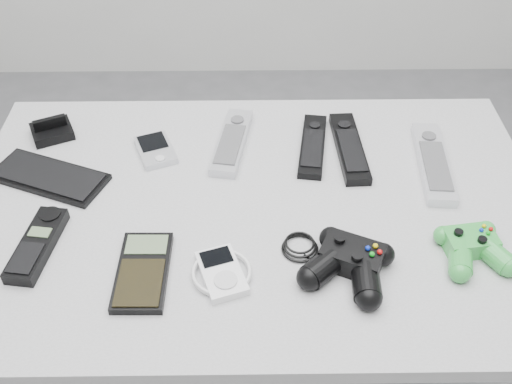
{
  "coord_description": "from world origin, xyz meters",
  "views": [
    {
      "loc": [
        -0.03,
        -0.83,
        1.54
      ],
      "look_at": [
        -0.02,
        0.02,
        0.77
      ],
      "focal_mm": 42.0,
      "sensor_mm": 36.0,
      "label": 1
    }
  ],
  "objects_px": {
    "remote_black_a": "(349,147)",
    "remote_black_b": "(313,145)",
    "mp3_player": "(222,272)",
    "controller_black": "(350,261)",
    "pda_keyboard": "(49,177)",
    "calculator": "(143,271)",
    "pda": "(155,150)",
    "remote_silver_b": "(433,162)",
    "controller_green": "(473,246)",
    "remote_silver_a": "(232,141)",
    "cordless_handset": "(37,244)",
    "desk": "(255,229)"
  },
  "relations": [
    {
      "from": "remote_black_a",
      "to": "remote_black_b",
      "type": "relative_size",
      "value": 1.11
    },
    {
      "from": "mp3_player",
      "to": "controller_black",
      "type": "height_order",
      "value": "controller_black"
    },
    {
      "from": "pda_keyboard",
      "to": "calculator",
      "type": "relative_size",
      "value": 1.36
    },
    {
      "from": "remote_black_a",
      "to": "calculator",
      "type": "bearing_deg",
      "value": -142.49
    },
    {
      "from": "pda",
      "to": "remote_silver_b",
      "type": "xyz_separation_m",
      "value": [
        0.57,
        -0.05,
        0.0
      ]
    },
    {
      "from": "controller_green",
      "to": "remote_black_b",
      "type": "bearing_deg",
      "value": 122.02
    },
    {
      "from": "remote_silver_a",
      "to": "remote_silver_b",
      "type": "xyz_separation_m",
      "value": [
        0.41,
        -0.07,
        0.0
      ]
    },
    {
      "from": "pda",
      "to": "remote_black_b",
      "type": "bearing_deg",
      "value": -19.76
    },
    {
      "from": "remote_black_a",
      "to": "cordless_handset",
      "type": "relative_size",
      "value": 1.34
    },
    {
      "from": "desk",
      "to": "remote_silver_b",
      "type": "xyz_separation_m",
      "value": [
        0.37,
        0.11,
        0.08
      ]
    },
    {
      "from": "remote_black_a",
      "to": "controller_green",
      "type": "bearing_deg",
      "value": -61.54
    },
    {
      "from": "pda",
      "to": "controller_black",
      "type": "distance_m",
      "value": 0.49
    },
    {
      "from": "remote_silver_a",
      "to": "remote_black_b",
      "type": "height_order",
      "value": "remote_silver_a"
    },
    {
      "from": "remote_black_a",
      "to": "remote_black_b",
      "type": "bearing_deg",
      "value": 170.46
    },
    {
      "from": "desk",
      "to": "pda",
      "type": "relative_size",
      "value": 10.48
    },
    {
      "from": "pda_keyboard",
      "to": "cordless_handset",
      "type": "bearing_deg",
      "value": -59.74
    },
    {
      "from": "remote_silver_a",
      "to": "remote_black_a",
      "type": "bearing_deg",
      "value": 4.64
    },
    {
      "from": "pda",
      "to": "remote_silver_b",
      "type": "height_order",
      "value": "remote_silver_b"
    },
    {
      "from": "remote_black_b",
      "to": "remote_silver_b",
      "type": "distance_m",
      "value": 0.25
    },
    {
      "from": "mp3_player",
      "to": "cordless_handset",
      "type": "bearing_deg",
      "value": 150.2
    },
    {
      "from": "remote_black_b",
      "to": "controller_green",
      "type": "xyz_separation_m",
      "value": [
        0.25,
        -0.3,
        0.01
      ]
    },
    {
      "from": "remote_silver_a",
      "to": "remote_black_b",
      "type": "xyz_separation_m",
      "value": [
        0.17,
        -0.01,
        -0.0
      ]
    },
    {
      "from": "calculator",
      "to": "controller_green",
      "type": "relative_size",
      "value": 1.29
    },
    {
      "from": "desk",
      "to": "pda_keyboard",
      "type": "bearing_deg",
      "value": 168.77
    },
    {
      "from": "desk",
      "to": "controller_green",
      "type": "xyz_separation_m",
      "value": [
        0.38,
        -0.13,
        0.09
      ]
    },
    {
      "from": "mp3_player",
      "to": "pda",
      "type": "bearing_deg",
      "value": 95.31
    },
    {
      "from": "calculator",
      "to": "remote_black_b",
      "type": "bearing_deg",
      "value": 47.9
    },
    {
      "from": "remote_black_b",
      "to": "cordless_handset",
      "type": "bearing_deg",
      "value": -142.63
    },
    {
      "from": "desk",
      "to": "remote_black_a",
      "type": "xyz_separation_m",
      "value": [
        0.2,
        0.16,
        0.08
      ]
    },
    {
      "from": "pda_keyboard",
      "to": "cordless_handset",
      "type": "relative_size",
      "value": 1.37
    },
    {
      "from": "cordless_handset",
      "to": "desk",
      "type": "bearing_deg",
      "value": 24.14
    },
    {
      "from": "pda",
      "to": "cordless_handset",
      "type": "bearing_deg",
      "value": -144.37
    },
    {
      "from": "remote_silver_b",
      "to": "mp3_player",
      "type": "distance_m",
      "value": 0.51
    },
    {
      "from": "remote_black_b",
      "to": "controller_green",
      "type": "relative_size",
      "value": 1.56
    },
    {
      "from": "remote_silver_b",
      "to": "cordless_handset",
      "type": "bearing_deg",
      "value": -159.15
    },
    {
      "from": "pda",
      "to": "controller_black",
      "type": "height_order",
      "value": "controller_black"
    },
    {
      "from": "remote_silver_b",
      "to": "controller_green",
      "type": "xyz_separation_m",
      "value": [
        0.01,
        -0.24,
        0.01
      ]
    },
    {
      "from": "pda_keyboard",
      "to": "controller_green",
      "type": "height_order",
      "value": "controller_green"
    },
    {
      "from": "pda",
      "to": "mp3_player",
      "type": "height_order",
      "value": "mp3_player"
    },
    {
      "from": "mp3_player",
      "to": "desk",
      "type": "bearing_deg",
      "value": 52.87
    },
    {
      "from": "remote_silver_b",
      "to": "remote_silver_a",
      "type": "bearing_deg",
      "value": 174.24
    },
    {
      "from": "desk",
      "to": "remote_silver_b",
      "type": "height_order",
      "value": "remote_silver_b"
    },
    {
      "from": "pda_keyboard",
      "to": "controller_green",
      "type": "xyz_separation_m",
      "value": [
        0.79,
        -0.21,
        0.01
      ]
    },
    {
      "from": "pda_keyboard",
      "to": "calculator",
      "type": "bearing_deg",
      "value": -26.35
    },
    {
      "from": "cordless_handset",
      "to": "calculator",
      "type": "xyz_separation_m",
      "value": [
        0.19,
        -0.06,
        -0.0
      ]
    },
    {
      "from": "remote_silver_a",
      "to": "remote_silver_b",
      "type": "distance_m",
      "value": 0.42
    },
    {
      "from": "pda_keyboard",
      "to": "remote_silver_a",
      "type": "height_order",
      "value": "remote_silver_a"
    },
    {
      "from": "remote_black_a",
      "to": "controller_black",
      "type": "distance_m",
      "value": 0.33
    },
    {
      "from": "pda",
      "to": "remote_black_a",
      "type": "xyz_separation_m",
      "value": [
        0.41,
        -0.0,
        0.0
      ]
    },
    {
      "from": "pda_keyboard",
      "to": "remote_silver_a",
      "type": "xyz_separation_m",
      "value": [
        0.36,
        0.11,
        0.0
      ]
    }
  ]
}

